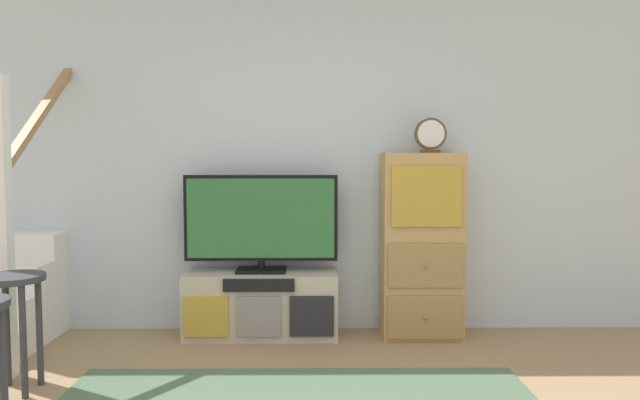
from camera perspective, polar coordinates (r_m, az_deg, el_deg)
The scene contains 6 objects.
back_wall at distance 4.51m, azimuth -1.72°, elevation 4.55°, with size 6.40×0.12×2.70m, color silver.
media_console at distance 4.39m, azimuth -5.74°, elevation -10.10°, with size 1.12×0.38×0.48m.
television at distance 4.30m, azimuth -5.77°, elevation -2.00°, with size 1.12×0.22×0.71m.
side_cabinet at distance 4.37m, azimuth 9.85°, elevation -4.39°, with size 0.58×0.38×1.35m.
desk_clock at distance 4.32m, azimuth 10.71°, elevation 6.20°, with size 0.23×0.08×0.25m.
bar_stool_far at distance 3.73m, azimuth -27.68°, elevation -8.99°, with size 0.34×0.34×0.66m.
Camera 1 is at (0.09, -2.05, 1.31)m, focal length 32.85 mm.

